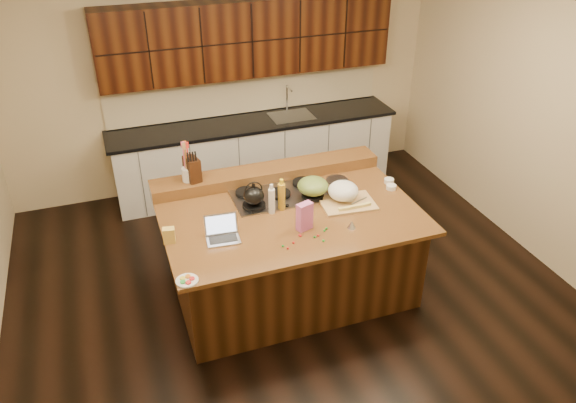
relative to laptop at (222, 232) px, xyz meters
name	(u,v)px	position (x,y,z in m)	size (l,w,h in m)	color
room	(290,171)	(0.70, 0.21, 0.38)	(5.52, 5.02, 2.72)	black
island	(290,251)	(0.70, 0.21, -0.51)	(2.40, 1.60, 0.92)	black
back_ledge	(267,173)	(0.70, 0.91, 0.01)	(2.40, 0.30, 0.12)	black
cooktop	(280,195)	(0.70, 0.51, -0.04)	(0.92, 0.52, 0.05)	gray
back_counter	(253,116)	(1.00, 2.44, 0.01)	(3.70, 0.66, 2.40)	silver
kettle	(254,196)	(0.40, 0.38, 0.08)	(0.20, 0.20, 0.18)	black
green_bowl	(313,186)	(1.00, 0.38, 0.07)	(0.30, 0.30, 0.17)	olive
laptop	(222,232)	(0.00, 0.00, 0.00)	(0.31, 0.25, 0.20)	#B7B7BC
oil_bottle	(282,197)	(0.65, 0.28, 0.08)	(0.07, 0.07, 0.27)	#BA8F20
vinegar_bottle	(272,201)	(0.54, 0.25, 0.07)	(0.06, 0.06, 0.25)	silver
wooden_tray	(344,194)	(1.26, 0.20, 0.04)	(0.54, 0.43, 0.21)	tan
ramekin_a	(348,200)	(1.30, 0.19, -0.03)	(0.10, 0.10, 0.04)	white
ramekin_b	(389,181)	(1.85, 0.40, -0.03)	(0.10, 0.10, 0.04)	white
ramekin_c	(391,187)	(1.81, 0.27, -0.03)	(0.10, 0.10, 0.04)	white
strainer_bowl	(337,185)	(1.29, 0.45, -0.01)	(0.24, 0.24, 0.09)	#996B3F
kitchen_timer	(352,224)	(1.13, -0.24, -0.02)	(0.08, 0.08, 0.07)	silver
pink_bag	(305,216)	(0.73, -0.11, 0.08)	(0.14, 0.08, 0.26)	#CA5FA3
candy_plate	(187,281)	(-0.41, -0.50, -0.05)	(0.18, 0.18, 0.01)	white
package_box	(169,235)	(-0.45, 0.08, 0.02)	(0.10, 0.07, 0.14)	#DEB84E
utensil_crock	(188,174)	(-0.11, 0.91, 0.14)	(0.12, 0.12, 0.14)	white
knife_block	(192,169)	(-0.07, 0.91, 0.19)	(0.12, 0.20, 0.24)	black
gumdrop_0	(300,235)	(0.65, -0.21, -0.04)	(0.02, 0.02, 0.02)	red
gumdrop_1	(324,231)	(0.88, -0.21, -0.04)	(0.02, 0.02, 0.02)	#198C26
gumdrop_2	(301,236)	(0.65, -0.22, -0.04)	(0.02, 0.02, 0.02)	red
gumdrop_3	(326,228)	(0.91, -0.19, -0.04)	(0.02, 0.02, 0.02)	#198C26
gumdrop_4	(294,243)	(0.56, -0.30, -0.04)	(0.02, 0.02, 0.02)	red
gumdrop_5	(323,241)	(0.81, -0.36, -0.04)	(0.02, 0.02, 0.02)	#198C26
gumdrop_6	(288,248)	(0.48, -0.36, -0.04)	(0.02, 0.02, 0.02)	red
gumdrop_7	(283,246)	(0.45, -0.31, -0.04)	(0.02, 0.02, 0.02)	#198C26
gumdrop_8	(318,235)	(0.80, -0.26, -0.04)	(0.02, 0.02, 0.02)	red
gumdrop_9	(315,237)	(0.76, -0.28, -0.04)	(0.02, 0.02, 0.02)	#198C26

